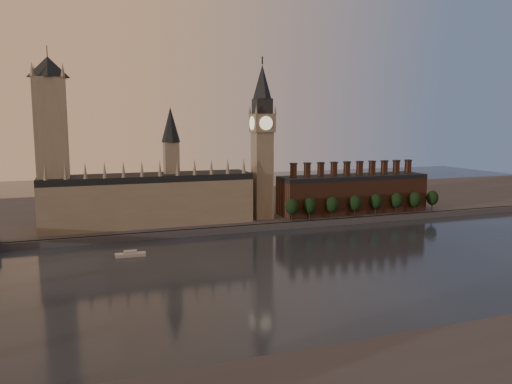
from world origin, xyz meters
TOP-DOWN VIEW (x-y plane):
  - ground at (0.00, 0.00)m, footprint 900.00×900.00m
  - north_bank at (0.00, 178.04)m, footprint 900.00×182.00m
  - palace_of_westminster at (-64.41, 114.91)m, footprint 130.00×30.30m
  - victoria_tower at (-120.00, 115.00)m, footprint 24.00×24.00m
  - big_ben at (10.00, 110.00)m, footprint 15.00×15.00m
  - chimney_block at (80.00, 110.00)m, footprint 110.00×25.00m
  - embankment_tree_0 at (24.95, 93.79)m, footprint 8.60×8.60m
  - embankment_tree_1 at (38.19, 94.39)m, footprint 8.60×8.60m
  - embankment_tree_2 at (54.48, 93.53)m, footprint 8.60×8.60m
  - embankment_tree_3 at (72.49, 93.92)m, footprint 8.60×8.60m
  - embankment_tree_4 at (90.02, 95.28)m, footprint 8.60×8.60m
  - embankment_tree_5 at (107.06, 94.97)m, footprint 8.60×8.60m
  - embankment_tree_6 at (121.76, 93.51)m, footprint 8.60×8.60m
  - embankment_tree_7 at (138.61, 95.32)m, footprint 8.60×8.60m
  - river_boat at (-83.17, 54.35)m, footprint 15.60×5.29m

SIDE VIEW (x-z plane):
  - ground at x=0.00m, z-range 0.00..0.00m
  - river_boat at x=-83.17m, z-range -0.36..2.71m
  - north_bank at x=0.00m, z-range 0.00..4.00m
  - embankment_tree_0 at x=24.95m, z-range 6.03..20.91m
  - embankment_tree_1 at x=38.19m, z-range 6.03..20.91m
  - embankment_tree_2 at x=54.48m, z-range 6.03..20.91m
  - embankment_tree_3 at x=72.49m, z-range 6.03..20.91m
  - embankment_tree_4 at x=90.02m, z-range 6.03..20.91m
  - embankment_tree_5 at x=107.06m, z-range 6.03..20.91m
  - embankment_tree_6 at x=121.76m, z-range 6.03..20.91m
  - embankment_tree_7 at x=138.61m, z-range 6.03..20.91m
  - chimney_block at x=80.00m, z-range -0.68..36.32m
  - palace_of_westminster at x=-64.41m, z-range -15.37..58.63m
  - big_ben at x=10.00m, z-range 3.33..110.33m
  - victoria_tower at x=-120.00m, z-range 5.09..113.09m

